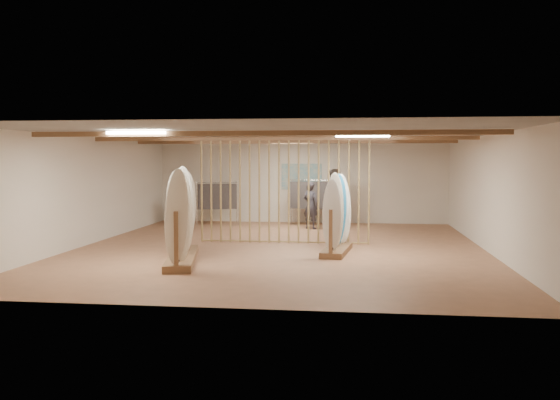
# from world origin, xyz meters

# --- Properties ---
(floor) EXTENTS (12.00, 12.00, 0.00)m
(floor) POSITION_xyz_m (0.00, 0.00, 0.00)
(floor) COLOR #A67050
(floor) RESTS_ON ground
(ceiling) EXTENTS (12.00, 12.00, 0.00)m
(ceiling) POSITION_xyz_m (0.00, 0.00, 2.80)
(ceiling) COLOR gray
(ceiling) RESTS_ON ground
(wall_back) EXTENTS (12.00, 0.00, 12.00)m
(wall_back) POSITION_xyz_m (0.00, 6.00, 1.40)
(wall_back) COLOR silver
(wall_back) RESTS_ON ground
(wall_front) EXTENTS (12.00, 0.00, 12.00)m
(wall_front) POSITION_xyz_m (0.00, -6.00, 1.40)
(wall_front) COLOR silver
(wall_front) RESTS_ON ground
(wall_left) EXTENTS (0.00, 12.00, 12.00)m
(wall_left) POSITION_xyz_m (-5.00, 0.00, 1.40)
(wall_left) COLOR silver
(wall_left) RESTS_ON ground
(wall_right) EXTENTS (0.00, 12.00, 12.00)m
(wall_right) POSITION_xyz_m (5.00, 0.00, 1.40)
(wall_right) COLOR silver
(wall_right) RESTS_ON ground
(ceiling_slats) EXTENTS (9.50, 6.12, 0.10)m
(ceiling_slats) POSITION_xyz_m (0.00, 0.00, 2.72)
(ceiling_slats) COLOR brown
(ceiling_slats) RESTS_ON ground
(light_panels) EXTENTS (1.20, 0.35, 0.06)m
(light_panels) POSITION_xyz_m (0.00, 0.00, 2.74)
(light_panels) COLOR white
(light_panels) RESTS_ON ground
(bamboo_partition) EXTENTS (4.45, 0.05, 2.78)m
(bamboo_partition) POSITION_xyz_m (0.00, 0.80, 1.40)
(bamboo_partition) COLOR #A3864F
(bamboo_partition) RESTS_ON ground
(poster) EXTENTS (1.40, 0.03, 0.90)m
(poster) POSITION_xyz_m (0.00, 5.98, 1.60)
(poster) COLOR teal
(poster) RESTS_ON ground
(rack_left) EXTENTS (1.15, 2.94, 2.02)m
(rack_left) POSITION_xyz_m (-1.86, -2.17, 0.70)
(rack_left) COLOR brown
(rack_left) RESTS_ON floor
(rack_right) EXTENTS (0.74, 1.98, 1.84)m
(rack_right) POSITION_xyz_m (1.43, -0.61, 0.63)
(rack_right) COLOR brown
(rack_right) RESTS_ON floor
(clothing_rack_a) EXTENTS (1.32, 0.74, 1.48)m
(clothing_rack_a) POSITION_xyz_m (-2.74, 4.86, 0.96)
(clothing_rack_a) COLOR silver
(clothing_rack_a) RESTS_ON floor
(clothing_rack_b) EXTENTS (1.45, 0.56, 1.57)m
(clothing_rack_b) POSITION_xyz_m (0.41, 5.03, 1.02)
(clothing_rack_b) COLOR silver
(clothing_rack_b) RESTS_ON floor
(shopper_a) EXTENTS (0.75, 0.68, 1.70)m
(shopper_a) POSITION_xyz_m (0.46, 4.11, 0.85)
(shopper_a) COLOR #2C2932
(shopper_a) RESTS_ON floor
(shopper_b) EXTENTS (1.27, 1.15, 2.14)m
(shopper_b) POSITION_xyz_m (1.22, 4.93, 1.07)
(shopper_b) COLOR #322A26
(shopper_b) RESTS_ON floor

